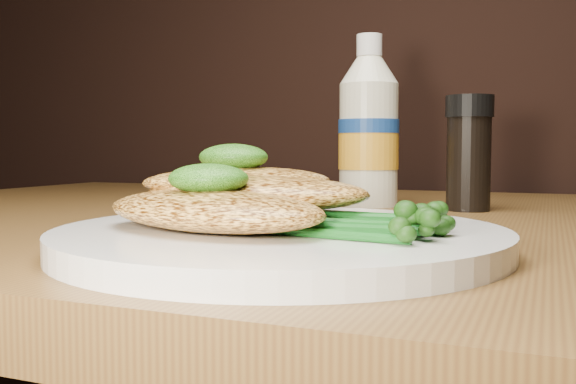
% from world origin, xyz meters
% --- Properties ---
extents(plate, '(0.30, 0.30, 0.02)m').
position_xyz_m(plate, '(0.07, 0.82, 0.76)').
color(plate, white).
rests_on(plate, dining_table).
extents(chicken_front, '(0.18, 0.13, 0.03)m').
position_xyz_m(chicken_front, '(0.03, 0.78, 0.78)').
color(chicken_front, '#F7B34E').
rests_on(chicken_front, plate).
extents(chicken_mid, '(0.17, 0.09, 0.02)m').
position_xyz_m(chicken_mid, '(0.04, 0.83, 0.79)').
color(chicken_mid, '#F7B34E').
rests_on(chicken_mid, plate).
extents(chicken_back, '(0.15, 0.15, 0.02)m').
position_xyz_m(chicken_back, '(0.02, 0.85, 0.79)').
color(chicken_back, '#F7B34E').
rests_on(chicken_back, plate).
extents(pesto_front, '(0.06, 0.05, 0.02)m').
position_xyz_m(pesto_front, '(0.03, 0.79, 0.80)').
color(pesto_front, '#0E3608').
rests_on(pesto_front, chicken_front).
extents(pesto_back, '(0.07, 0.06, 0.02)m').
position_xyz_m(pesto_back, '(0.01, 0.85, 0.81)').
color(pesto_back, '#0E3608').
rests_on(pesto_back, chicken_back).
extents(broccolini_bundle, '(0.16, 0.14, 0.02)m').
position_xyz_m(broccolini_bundle, '(0.11, 0.81, 0.78)').
color(broccolini_bundle, '#135718').
rests_on(broccolini_bundle, plate).
extents(mayo_bottle, '(0.07, 0.07, 0.20)m').
position_xyz_m(mayo_bottle, '(0.03, 1.16, 0.85)').
color(mayo_bottle, beige).
rests_on(mayo_bottle, dining_table).
extents(pepper_grinder, '(0.06, 0.06, 0.12)m').
position_xyz_m(pepper_grinder, '(0.15, 1.14, 0.81)').
color(pepper_grinder, black).
rests_on(pepper_grinder, dining_table).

